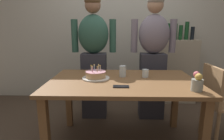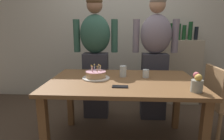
% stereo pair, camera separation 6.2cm
% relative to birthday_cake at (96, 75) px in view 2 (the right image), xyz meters
% --- Properties ---
extents(back_wall, '(5.20, 0.10, 2.60)m').
position_rel_birthday_cake_xyz_m(back_wall, '(0.28, 1.51, 0.52)').
color(back_wall, beige).
rests_on(back_wall, ground_plane).
extents(dining_table, '(1.50, 0.96, 0.74)m').
position_rel_birthday_cake_xyz_m(dining_table, '(0.28, -0.04, -0.13)').
color(dining_table, brown).
rests_on(dining_table, ground_plane).
extents(birthday_cake, '(0.29, 0.29, 0.15)m').
position_rel_birthday_cake_xyz_m(birthday_cake, '(0.00, 0.00, 0.00)').
color(birthday_cake, white).
rests_on(birthday_cake, dining_table).
extents(water_glass_near, '(0.07, 0.07, 0.09)m').
position_rel_birthday_cake_xyz_m(water_glass_near, '(0.53, 0.08, 0.01)').
color(water_glass_near, silver).
rests_on(water_glass_near, dining_table).
extents(water_glass_far, '(0.07, 0.07, 0.12)m').
position_rel_birthday_cake_xyz_m(water_glass_far, '(0.29, 0.10, 0.02)').
color(water_glass_far, silver).
rests_on(water_glass_far, dining_table).
extents(cell_phone, '(0.14, 0.07, 0.01)m').
position_rel_birthday_cake_xyz_m(cell_phone, '(0.26, -0.28, -0.03)').
color(cell_phone, black).
rests_on(cell_phone, dining_table).
extents(flower_vase, '(0.10, 0.10, 0.17)m').
position_rel_birthday_cake_xyz_m(flower_vase, '(0.89, -0.37, 0.04)').
color(flower_vase, '#999E93').
rests_on(flower_vase, dining_table).
extents(person_man_bearded, '(0.61, 0.27, 1.66)m').
position_rel_birthday_cake_xyz_m(person_man_bearded, '(-0.10, 0.67, 0.10)').
color(person_man_bearded, '#33333D').
rests_on(person_man_bearded, ground_plane).
extents(person_woman_cardigan, '(0.61, 0.27, 1.66)m').
position_rel_birthday_cake_xyz_m(person_woman_cardigan, '(0.71, 0.67, 0.10)').
color(person_woman_cardigan, '#33333D').
rests_on(person_woman_cardigan, ground_plane).
extents(dining_chair, '(0.42, 0.42, 0.87)m').
position_rel_birthday_cake_xyz_m(dining_chair, '(1.32, 0.02, -0.26)').
color(dining_chair, '#A37A51').
rests_on(dining_chair, ground_plane).
extents(shelf_cabinet, '(0.68, 0.30, 1.36)m').
position_rel_birthday_cake_xyz_m(shelf_cabinet, '(1.22, 1.29, -0.22)').
color(shelf_cabinet, tan).
rests_on(shelf_cabinet, ground_plane).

